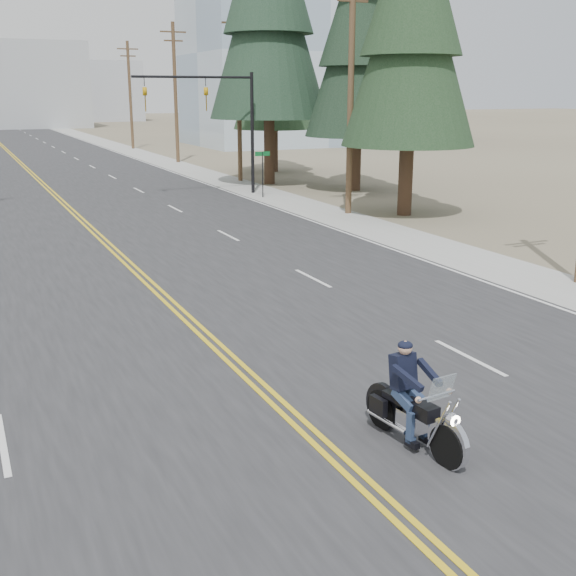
{
  "coord_description": "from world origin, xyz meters",
  "views": [
    {
      "loc": [
        -5.25,
        -8.33,
        5.89
      ],
      "look_at": [
        1.35,
        5.99,
        1.6
      ],
      "focal_mm": 45.0,
      "sensor_mm": 36.0,
      "label": 1
    }
  ],
  "objects": [
    {
      "name": "road",
      "position": [
        0.0,
        70.0,
        0.01
      ],
      "size": [
        20.0,
        200.0,
        0.01
      ],
      "primitive_type": "cube",
      "color": "#303033",
      "rests_on": "ground"
    },
    {
      "name": "utility_pole_c",
      "position": [
        12.5,
        38.0,
        5.73
      ],
      "size": [
        2.2,
        0.3,
        11.0
      ],
      "color": "brown",
      "rests_on": "ground"
    },
    {
      "name": "ground_plane",
      "position": [
        0.0,
        0.0,
        0.0
      ],
      "size": [
        400.0,
        400.0,
        0.0
      ],
      "primitive_type": "plane",
      "color": "#776D56",
      "rests_on": "ground"
    },
    {
      "name": "sidewalk_right",
      "position": [
        11.5,
        70.0,
        0.01
      ],
      "size": [
        3.0,
        200.0,
        0.01
      ],
      "primitive_type": "cube",
      "color": "#A5A5A0",
      "rests_on": "ground"
    },
    {
      "name": "utility_pole_b",
      "position": [
        12.5,
        23.0,
        5.98
      ],
      "size": [
        2.2,
        0.3,
        11.5
      ],
      "color": "brown",
      "rests_on": "ground"
    },
    {
      "name": "conifer_near",
      "position": [
        14.82,
        21.48,
        9.71
      ],
      "size": [
        6.39,
        6.39,
        16.91
      ],
      "rotation": [
        0.0,
        0.0,
        0.05
      ],
      "color": "#382619",
      "rests_on": "ground"
    },
    {
      "name": "utility_pole_e",
      "position": [
        12.5,
        70.0,
        5.73
      ],
      "size": [
        2.2,
        0.3,
        11.0
      ],
      "color": "brown",
      "rests_on": "ground"
    },
    {
      "name": "conifer_mid",
      "position": [
        17.2,
        30.55,
        9.49
      ],
      "size": [
        6.2,
        6.2,
        16.53
      ],
      "rotation": [
        0.0,
        0.0,
        -0.4
      ],
      "color": "#382619",
      "rests_on": "ground"
    },
    {
      "name": "utility_pole_d",
      "position": [
        12.5,
        53.0,
        5.98
      ],
      "size": [
        2.2,
        0.3,
        11.5
      ],
      "color": "brown",
      "rests_on": "ground"
    },
    {
      "name": "street_sign",
      "position": [
        10.8,
        30.0,
        1.8
      ],
      "size": [
        0.9,
        0.06,
        2.62
      ],
      "color": "black",
      "rests_on": "ground"
    },
    {
      "name": "traffic_mast_right",
      "position": [
        8.98,
        32.0,
        4.94
      ],
      "size": [
        7.1,
        0.26,
        7.0
      ],
      "color": "black",
      "rests_on": "ground"
    },
    {
      "name": "haze_bldg_b",
      "position": [
        8.0,
        125.0,
        7.0
      ],
      "size": [
        18.0,
        14.0,
        14.0
      ],
      "primitive_type": "cube",
      "color": "#ADB2B7",
      "rests_on": "ground"
    },
    {
      "name": "motorcyclist",
      "position": [
        1.41,
        0.99,
        0.91
      ],
      "size": [
        1.27,
        2.44,
        1.83
      ],
      "primitive_type": null,
      "rotation": [
        0.0,
        0.0,
        3.26
      ],
      "color": "black",
      "rests_on": "ground"
    },
    {
      "name": "haze_bldg_e",
      "position": [
        25.0,
        150.0,
        6.0
      ],
      "size": [
        14.0,
        14.0,
        12.0
      ],
      "primitive_type": "cube",
      "color": "#B7BCC6",
      "rests_on": "ground"
    },
    {
      "name": "conifer_far",
      "position": [
        17.02,
        42.68,
        9.19
      ],
      "size": [
        5.98,
        5.98,
        16.01
      ],
      "rotation": [
        0.0,
        0.0,
        0.38
      ],
      "color": "#382619",
      "rests_on": "ground"
    },
    {
      "name": "haze_bldg_c",
      "position": [
        40.0,
        110.0,
        9.0
      ],
      "size": [
        16.0,
        12.0,
        18.0
      ],
      "primitive_type": "cube",
      "color": "#B7BCC6",
      "rests_on": "ground"
    },
    {
      "name": "glass_building",
      "position": [
        32.0,
        70.0,
        10.0
      ],
      "size": [
        24.0,
        16.0,
        20.0
      ],
      "primitive_type": "cube",
      "color": "#9EB5CC",
      "rests_on": "ground"
    }
  ]
}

